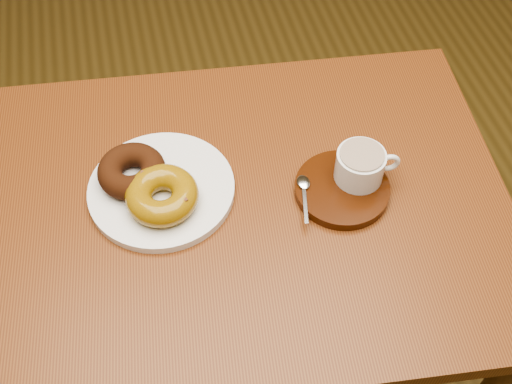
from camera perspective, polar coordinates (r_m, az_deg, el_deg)
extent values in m
cube|color=brown|center=(1.07, -1.04, -1.38)|extent=(0.94, 0.74, 0.03)
cylinder|color=#4C2F15|center=(1.61, -16.26, -3.27)|extent=(0.05, 0.05, 0.79)
cylinder|color=#4C2F15|center=(1.64, 11.85, -0.35)|extent=(0.05, 0.05, 0.79)
cylinder|color=white|center=(1.08, -8.39, 0.23)|extent=(0.29, 0.29, 0.01)
torus|color=#35180A|center=(1.07, -10.99, 1.84)|extent=(0.14, 0.14, 0.04)
torus|color=#8C660F|center=(1.03, -8.36, -0.29)|extent=(0.13, 0.13, 0.04)
cube|color=#542F1C|center=(1.02, -6.41, 0.73)|extent=(0.01, 0.01, 0.00)
cube|color=#542F1C|center=(1.03, -6.99, 1.59)|extent=(0.01, 0.01, 0.00)
cube|color=#542F1C|center=(1.04, -8.12, 1.97)|extent=(0.01, 0.01, 0.00)
cube|color=#542F1C|center=(1.04, -9.38, 1.74)|extent=(0.01, 0.01, 0.00)
cube|color=#542F1C|center=(1.03, -10.30, 0.98)|extent=(0.01, 0.01, 0.00)
cube|color=#542F1C|center=(1.02, -10.55, -0.04)|extent=(0.01, 0.01, 0.00)
cube|color=#542F1C|center=(1.00, -10.00, -0.93)|extent=(0.01, 0.01, 0.00)
cube|color=#542F1C|center=(0.99, -8.85, -1.35)|extent=(0.01, 0.01, 0.00)
cube|color=#542F1C|center=(0.99, -7.54, -1.11)|extent=(0.01, 0.01, 0.00)
cube|color=#542F1C|center=(1.00, -6.61, -0.31)|extent=(0.01, 0.01, 0.00)
cylinder|color=#321406|center=(1.07, 7.65, 0.25)|extent=(0.20, 0.20, 0.02)
cylinder|color=white|center=(1.06, 9.22, 2.31)|extent=(0.08, 0.08, 0.05)
cylinder|color=#53321C|center=(1.04, 9.42, 3.31)|extent=(0.07, 0.07, 0.00)
torus|color=white|center=(1.07, 11.73, 2.56)|extent=(0.04, 0.01, 0.04)
ellipsoid|color=silver|center=(1.06, 4.23, 0.88)|extent=(0.02, 0.03, 0.01)
cube|color=silver|center=(1.03, 4.38, -1.03)|extent=(0.02, 0.08, 0.00)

